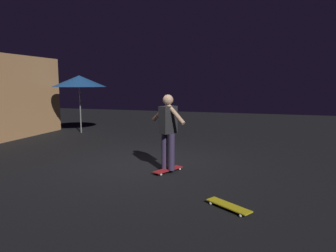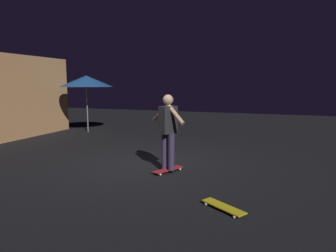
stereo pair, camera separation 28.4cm
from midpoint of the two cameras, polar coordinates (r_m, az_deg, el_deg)
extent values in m
plane|color=black|center=(7.47, -5.08, -7.34)|extent=(28.00, 28.00, 0.00)
cylinder|color=slate|center=(12.61, -16.93, 3.71)|extent=(0.05, 0.05, 2.20)
cone|color=#1E4C8C|center=(12.58, -17.11, 8.14)|extent=(2.10, 2.10, 0.45)
cube|color=#AD1E23|center=(6.83, -1.20, -8.25)|extent=(0.78, 0.54, 0.02)
sphere|color=silver|center=(7.10, 0.09, -7.90)|extent=(0.05, 0.05, 0.05)
sphere|color=silver|center=(6.99, 1.08, -8.17)|extent=(0.05, 0.05, 0.05)
sphere|color=silver|center=(6.71, -3.59, -8.88)|extent=(0.05, 0.05, 0.05)
sphere|color=silver|center=(6.58, -2.60, -9.20)|extent=(0.05, 0.05, 0.05)
cube|color=gold|center=(4.99, 9.76, -14.66)|extent=(0.60, 0.76, 0.02)
sphere|color=silver|center=(5.13, 6.50, -14.35)|extent=(0.05, 0.05, 0.05)
sphere|color=silver|center=(5.25, 7.84, -13.87)|extent=(0.05, 0.05, 0.05)
sphere|color=silver|center=(4.77, 11.88, -16.29)|extent=(0.05, 0.05, 0.05)
sphere|color=silver|center=(4.89, 13.18, -15.68)|extent=(0.05, 0.05, 0.05)
cylinder|color=#382D4C|center=(6.80, -1.86, -4.67)|extent=(0.14, 0.14, 0.82)
cylinder|color=#382D4C|center=(6.65, -0.56, -4.97)|extent=(0.14, 0.14, 0.82)
cube|color=#262628|center=(6.60, -1.23, 1.20)|extent=(0.44, 0.37, 0.60)
sphere|color=tan|center=(6.57, -1.24, 4.97)|extent=(0.23, 0.23, 0.23)
cylinder|color=tan|center=(6.75, -2.53, 2.62)|extent=(0.33, 0.52, 0.46)
cylinder|color=tan|center=(6.43, 0.12, 2.36)|extent=(0.33, 0.52, 0.46)
camera|label=1|loc=(0.14, -91.23, -0.17)|focal=32.15mm
camera|label=2|loc=(0.14, 88.77, 0.17)|focal=32.15mm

